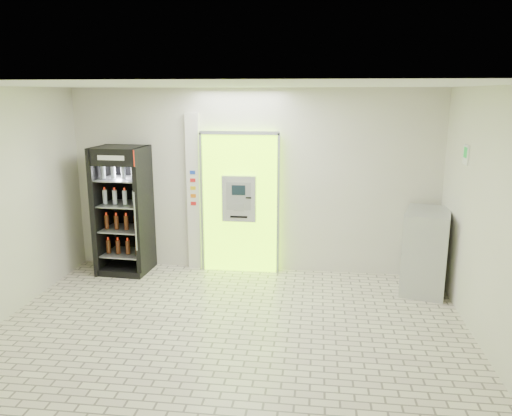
# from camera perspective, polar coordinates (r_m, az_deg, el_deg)

# --- Properties ---
(ground) EXTENTS (6.00, 6.00, 0.00)m
(ground) POSITION_cam_1_polar(r_m,az_deg,el_deg) (6.29, -3.37, -14.67)
(ground) COLOR #C3B3A1
(ground) RESTS_ON ground
(room_shell) EXTENTS (6.00, 6.00, 6.00)m
(room_shell) POSITION_cam_1_polar(r_m,az_deg,el_deg) (5.67, -3.62, 2.04)
(room_shell) COLOR silver
(room_shell) RESTS_ON ground
(atm_assembly) EXTENTS (1.30, 0.24, 2.33)m
(atm_assembly) POSITION_cam_1_polar(r_m,az_deg,el_deg) (8.17, -1.83, 0.68)
(atm_assembly) COLOR #94F607
(atm_assembly) RESTS_ON ground
(pillar) EXTENTS (0.22, 0.11, 2.60)m
(pillar) POSITION_cam_1_polar(r_m,az_deg,el_deg) (8.33, -7.11, 1.74)
(pillar) COLOR silver
(pillar) RESTS_ON ground
(beverage_cooler) EXTENTS (0.82, 0.77, 2.08)m
(beverage_cooler) POSITION_cam_1_polar(r_m,az_deg,el_deg) (8.46, -14.89, -0.51)
(beverage_cooler) COLOR black
(beverage_cooler) RESTS_ON ground
(steel_cabinet) EXTENTS (0.84, 1.05, 1.23)m
(steel_cabinet) POSITION_cam_1_polar(r_m,az_deg,el_deg) (7.89, 18.82, -4.65)
(steel_cabinet) COLOR #B3B6BC
(steel_cabinet) RESTS_ON ground
(exit_sign) EXTENTS (0.02, 0.22, 0.26)m
(exit_sign) POSITION_cam_1_polar(r_m,az_deg,el_deg) (7.18, 22.87, 5.65)
(exit_sign) COLOR white
(exit_sign) RESTS_ON room_shell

